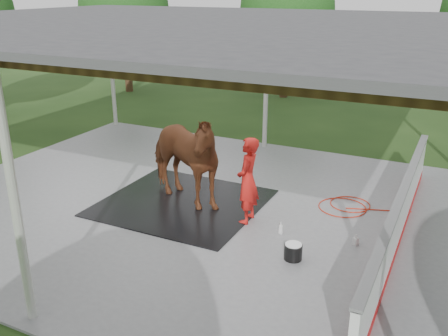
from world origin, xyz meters
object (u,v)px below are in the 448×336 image
at_px(horse, 181,157).
at_px(wash_bucket, 293,251).
at_px(dasher_board, 399,220).
at_px(handler, 248,180).

xyz_separation_m(horse, wash_bucket, (3.08, -1.25, -0.96)).
bearing_deg(horse, dasher_board, -67.79).
bearing_deg(dasher_board, horse, -178.65).
relative_size(handler, wash_bucket, 5.55).
bearing_deg(wash_bucket, handler, 142.35).
bearing_deg(dasher_board, handler, -174.41).
xyz_separation_m(dasher_board, handler, (-3.00, -0.29, 0.38)).
relative_size(horse, handler, 1.40).
height_order(dasher_board, wash_bucket, dasher_board).
xyz_separation_m(dasher_board, wash_bucket, (-1.61, -1.36, -0.38)).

